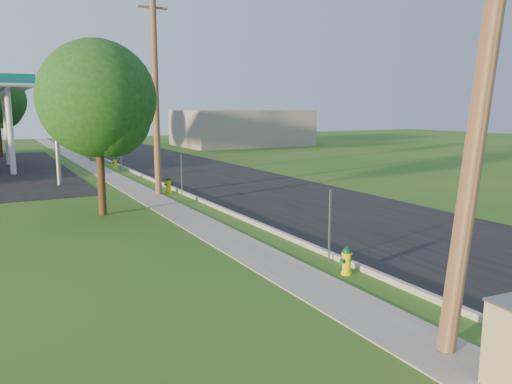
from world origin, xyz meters
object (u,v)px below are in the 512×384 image
hydrant_near (347,261)px  hydrant_far (115,163)px  utility_pole_near (485,69)px  utility_pole_mid (155,92)px  tree_verge (100,103)px  price_pylon (53,85)px  utility_pole_far (88,101)px  hydrant_mid (168,185)px

hydrant_near → hydrant_far: 25.91m
utility_pole_near → utility_pole_mid: (-0.00, 18.00, 0.15)m
utility_pole_near → utility_pole_mid: utility_pole_mid is taller
utility_pole_near → hydrant_far: utility_pole_near is taller
utility_pole_mid → tree_verge: 4.96m
tree_verge → price_pylon: bearing=93.7°
price_pylon → tree_verge: bearing=-86.3°
utility_pole_mid → utility_pole_far: utility_pole_mid is taller
utility_pole_near → price_pylon: (-3.90, 23.50, 0.63)m
utility_pole_near → hydrant_mid: utility_pole_near is taller
utility_pole_near → price_pylon: utility_pole_near is taller
tree_verge → hydrant_far: bearing=75.9°
hydrant_far → utility_pole_far: bearing=95.9°
price_pylon → tree_verge: 9.24m
utility_pole_far → tree_verge: 21.92m
utility_pole_far → price_pylon: utility_pole_far is taller
hydrant_near → utility_pole_near: bearing=-97.9°
tree_verge → hydrant_mid: 6.75m
utility_pole_far → price_pylon: size_ratio=1.39×
utility_pole_mid → price_pylon: utility_pole_mid is taller
hydrant_mid → tree_verge: bearing=-135.2°
utility_pole_near → hydrant_mid: (0.57, 18.18, -4.40)m
utility_pole_mid → utility_pole_near: bearing=-90.0°
utility_pole_far → hydrant_near: size_ratio=12.91×
hydrant_mid → utility_pole_far: bearing=91.8°
price_pylon → tree_verge: size_ratio=1.01×
hydrant_near → hydrant_mid: 14.10m
utility_pole_far → utility_pole_mid: bearing=-90.0°
utility_pole_mid → hydrant_near: bearing=-87.7°
utility_pole_near → hydrant_mid: 18.72m
utility_pole_near → hydrant_near: utility_pole_near is taller
hydrant_mid → hydrant_far: hydrant_mid is taller
utility_pole_mid → tree_verge: bearing=-132.1°
utility_pole_far → hydrant_far: (0.62, -6.01, -4.41)m
utility_pole_far → utility_pole_near: bearing=-90.0°
utility_pole_mid → hydrant_mid: (0.57, 0.18, -4.55)m
utility_pole_near → utility_pole_far: 36.00m
hydrant_mid → hydrant_far: bearing=89.8°
utility_pole_near → price_pylon: 23.83m
hydrant_near → hydrant_mid: (0.00, 14.10, 0.05)m
hydrant_near → utility_pole_far: bearing=91.0°
price_pylon → hydrant_near: price_pylon is taller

